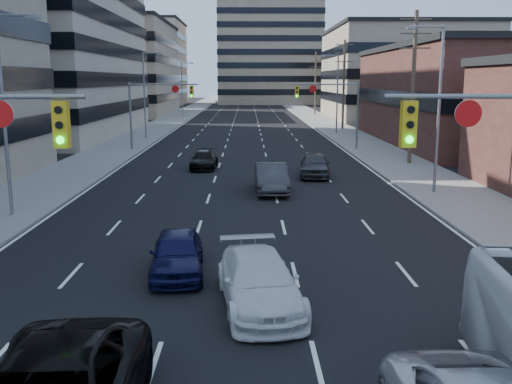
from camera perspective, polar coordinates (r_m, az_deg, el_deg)
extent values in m
cube|color=black|center=(135.65, -0.98, 8.54)|extent=(18.00, 300.00, 0.02)
cube|color=slate|center=(136.16, -5.87, 8.52)|extent=(5.00, 300.00, 0.15)
cube|color=slate|center=(136.11, 3.93, 8.55)|extent=(5.00, 300.00, 0.15)
cube|color=gray|center=(108.28, -14.11, 11.79)|extent=(20.00, 30.00, 16.00)
cube|color=#472119|center=(60.39, 22.56, 8.72)|extent=(20.00, 30.00, 9.00)
cube|color=gray|center=(96.72, 14.24, 11.30)|extent=(22.00, 28.00, 14.00)
cube|color=#ADA089|center=(148.28, -12.13, 12.39)|extent=(24.00, 24.00, 20.00)
cube|color=gray|center=(139.17, 12.55, 10.82)|extent=(22.00, 22.00, 12.00)
cube|color=gold|center=(14.24, -18.89, 6.40)|extent=(0.35, 0.28, 1.10)
cylinder|color=black|center=(14.07, -19.18, 7.76)|extent=(0.18, 0.06, 0.18)
cylinder|color=black|center=(14.09, -19.09, 6.34)|extent=(0.18, 0.06, 0.18)
cylinder|color=#0CE526|center=(14.12, -19.00, 4.93)|extent=(0.18, 0.06, 0.18)
cylinder|color=white|center=(14.69, -24.23, 7.13)|extent=(0.64, 0.06, 0.64)
cube|color=gold|center=(14.08, 15.00, 6.57)|extent=(0.35, 0.28, 1.10)
cylinder|color=black|center=(13.90, 15.25, 7.95)|extent=(0.18, 0.06, 0.18)
cylinder|color=black|center=(13.92, 15.17, 6.52)|extent=(0.18, 0.06, 0.18)
cylinder|color=#0CE526|center=(13.95, 15.10, 5.08)|extent=(0.18, 0.06, 0.18)
cylinder|color=white|center=(14.48, 20.46, 7.36)|extent=(0.64, 0.06, 0.64)
cylinder|color=slate|center=(51.64, -12.43, 7.36)|extent=(0.18, 0.18, 6.00)
cylinder|color=slate|center=(51.03, -9.21, 10.58)|extent=(6.00, 0.12, 0.12)
cube|color=gold|center=(50.76, -6.46, 9.92)|extent=(0.35, 0.28, 1.10)
cylinder|color=black|center=(50.59, -6.49, 10.31)|extent=(0.18, 0.06, 0.18)
cylinder|color=black|center=(50.60, -6.48, 9.91)|extent=(0.18, 0.06, 0.18)
cylinder|color=#0CE526|center=(50.60, -6.47, 9.52)|extent=(0.18, 0.06, 0.18)
cylinder|color=white|center=(50.87, -8.07, 10.16)|extent=(0.64, 0.06, 0.64)
cylinder|color=slate|center=(51.53, 10.11, 7.44)|extent=(0.18, 0.18, 6.00)
cylinder|color=slate|center=(50.96, 6.85, 10.64)|extent=(6.00, 0.12, 0.12)
cube|color=gold|center=(50.70, 4.10, 9.96)|extent=(0.35, 0.28, 1.10)
cylinder|color=black|center=(50.54, 4.12, 10.35)|extent=(0.18, 0.06, 0.18)
cylinder|color=black|center=(50.54, 4.12, 9.95)|extent=(0.18, 0.06, 0.18)
cylinder|color=#0CE526|center=(50.55, 4.11, 9.56)|extent=(0.18, 0.06, 0.18)
cylinder|color=white|center=(50.81, 5.71, 10.22)|extent=(0.64, 0.06, 0.64)
cylinder|color=#4C3D2D|center=(43.19, 15.40, 9.85)|extent=(0.28, 0.28, 11.00)
cube|color=#4C3D2D|center=(43.39, 15.75, 16.33)|extent=(2.20, 0.10, 0.10)
cube|color=#4C3D2D|center=(43.31, 15.68, 15.01)|extent=(2.20, 0.10, 0.10)
cube|color=#4C3D2D|center=(43.24, 15.61, 13.69)|extent=(2.20, 0.10, 0.10)
cylinder|color=#4C3D2D|center=(72.50, 8.76, 10.49)|extent=(0.28, 0.28, 11.00)
cube|color=#4C3D2D|center=(72.62, 8.88, 14.35)|extent=(2.20, 0.10, 0.10)
cube|color=#4C3D2D|center=(72.57, 8.86, 13.57)|extent=(2.20, 0.10, 0.10)
cube|color=#4C3D2D|center=(72.53, 8.83, 12.78)|extent=(2.20, 0.10, 0.10)
cylinder|color=#4C3D2D|center=(102.21, 5.95, 10.71)|extent=(0.28, 0.28, 11.00)
cube|color=#4C3D2D|center=(102.29, 6.01, 13.46)|extent=(2.20, 0.10, 0.10)
cube|color=#4C3D2D|center=(102.26, 6.00, 12.90)|extent=(2.20, 0.10, 0.10)
cube|color=#4C3D2D|center=(102.23, 5.99, 12.34)|extent=(2.20, 0.10, 0.10)
cylinder|color=slate|center=(27.75, -23.89, 6.73)|extent=(0.16, 0.16, 9.00)
cylinder|color=slate|center=(27.49, -22.84, 15.99)|extent=(1.80, 0.10, 0.10)
cube|color=slate|center=(27.21, -21.20, 15.99)|extent=(0.50, 0.22, 0.14)
cylinder|color=slate|center=(61.49, -11.10, 9.38)|extent=(0.16, 0.16, 9.00)
cylinder|color=slate|center=(61.37, -10.40, 13.51)|extent=(1.80, 0.10, 0.10)
cube|color=slate|center=(61.24, -9.64, 13.47)|extent=(0.50, 0.22, 0.14)
cylinder|color=slate|center=(96.13, -7.40, 10.06)|extent=(0.16, 0.16, 9.00)
cylinder|color=slate|center=(96.06, -6.92, 12.69)|extent=(1.80, 0.10, 0.10)
cube|color=slate|center=(95.98, -6.43, 12.66)|extent=(0.50, 0.22, 0.14)
cylinder|color=slate|center=(32.22, 17.81, 7.63)|extent=(0.16, 0.16, 9.00)
cylinder|color=slate|center=(32.02, 16.71, 15.57)|extent=(1.80, 0.10, 0.10)
cube|color=slate|center=(31.79, 15.27, 15.53)|extent=(0.50, 0.22, 0.14)
cylinder|color=slate|center=(66.32, 8.13, 9.59)|extent=(0.16, 0.16, 9.00)
cylinder|color=slate|center=(66.22, 7.45, 13.41)|extent=(1.80, 0.10, 0.10)
cube|color=slate|center=(66.11, 6.74, 13.36)|extent=(0.50, 0.22, 0.14)
imported|color=silver|center=(15.89, 0.31, -8.94)|extent=(2.69, 5.23, 1.45)
imported|color=black|center=(18.62, -7.89, -6.07)|extent=(1.98, 4.24, 1.40)
imported|color=#303033|center=(31.80, 1.54, 1.41)|extent=(1.85, 4.93, 1.61)
imported|color=black|center=(40.44, -5.21, 3.20)|extent=(1.85, 4.33, 1.24)
imported|color=#333336|center=(37.12, 5.90, 2.75)|extent=(2.35, 4.82, 1.59)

